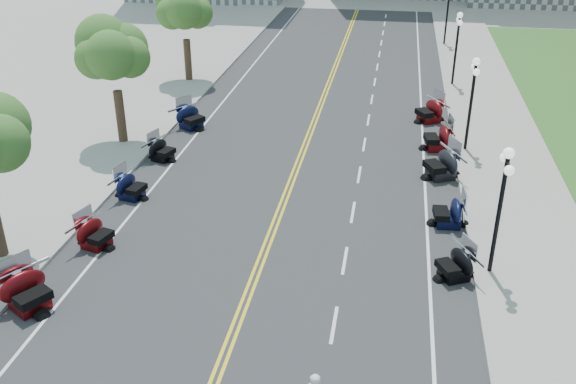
{
  "coord_description": "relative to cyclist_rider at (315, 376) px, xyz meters",
  "views": [
    {
      "loc": [
        4.56,
        -17.08,
        13.45
      ],
      "look_at": [
        0.7,
        5.55,
        2.0
      ],
      "focal_mm": 40.0,
      "sensor_mm": 36.0,
      "label": 1
    }
  ],
  "objects": [
    {
      "name": "sidewalk_south",
      "position": [
        -13.63,
        14.62,
        -1.87
      ],
      "size": [
        5.0,
        90.0,
        0.15
      ],
      "primitive_type": "cube",
      "color": "#9E9991",
      "rests_on": "ground"
    },
    {
      "name": "lane_dash_7",
      "position": [
        0.07,
        8.62,
        -1.93
      ],
      "size": [
        0.12,
        2.0,
        0.0
      ],
      "primitive_type": "cube",
      "color": "white",
      "rests_on": "road"
    },
    {
      "name": "centerline_yellow_b",
      "position": [
        -3.01,
        14.62,
        -1.93
      ],
      "size": [
        0.12,
        90.0,
        0.0
      ],
      "primitive_type": "cube",
      "color": "yellow",
      "rests_on": "road"
    },
    {
      "name": "lane_dash_9",
      "position": [
        0.07,
        16.62,
        -1.93
      ],
      "size": [
        0.12,
        2.0,
        0.0
      ],
      "primitive_type": "cube",
      "color": "white",
      "rests_on": "road"
    },
    {
      "name": "motorcycle_s_9",
      "position": [
        -10.12,
        21.5,
        -1.22
      ],
      "size": [
        2.88,
        2.88,
        1.45
      ],
      "primitive_type": null,
      "rotation": [
        0.0,
        0.0,
        0.97
      ],
      "color": "black",
      "rests_on": "road"
    },
    {
      "name": "lane_dash_15",
      "position": [
        0.07,
        40.62,
        -1.93
      ],
      "size": [
        0.12,
        2.0,
        0.0
      ],
      "primitive_type": "cube",
      "color": "white",
      "rests_on": "road"
    },
    {
      "name": "motorcycle_s_6",
      "position": [
        -9.85,
        8.0,
        -1.3
      ],
      "size": [
        2.26,
        2.26,
        1.28
      ],
      "primitive_type": null,
      "rotation": [
        0.0,
        0.0,
        1.29
      ],
      "color": "#590A0C",
      "rests_on": "road"
    },
    {
      "name": "motorcycle_s_7",
      "position": [
        -10.1,
        12.32,
        -1.31
      ],
      "size": [
        2.14,
        2.14,
        1.27
      ],
      "primitive_type": null,
      "rotation": [
        0.0,
        0.0,
        1.37
      ],
      "color": "black",
      "rests_on": "road"
    },
    {
      "name": "edge_line_south",
      "position": [
        -9.53,
        14.62,
        -1.93
      ],
      "size": [
        0.12,
        90.0,
        0.0
      ],
      "primitive_type": "cube",
      "color": "white",
      "rests_on": "road"
    },
    {
      "name": "street_lamp_3",
      "position": [
        5.47,
        20.62,
        0.66
      ],
      "size": [
        0.5,
        1.2,
        4.9
      ],
      "primitive_type": null,
      "color": "black",
      "rests_on": "sidewalk_north"
    },
    {
      "name": "road",
      "position": [
        -3.13,
        14.62,
        -1.94
      ],
      "size": [
        16.0,
        90.0,
        0.01
      ],
      "primitive_type": "cube",
      "color": "#333335",
      "rests_on": "ground"
    },
    {
      "name": "motorcycle_n_9",
      "position": [
        3.99,
        20.59,
        -1.18
      ],
      "size": [
        2.49,
        2.49,
        1.53
      ],
      "primitive_type": null,
      "rotation": [
        0.0,
        0.0,
        -1.42
      ],
      "color": "#590A0C",
      "rests_on": "road"
    },
    {
      "name": "street_lamp_4",
      "position": [
        5.47,
        32.62,
        0.66
      ],
      "size": [
        0.5,
        1.2,
        4.9
      ],
      "primitive_type": null,
      "color": "black",
      "rests_on": "sidewalk_north"
    },
    {
      "name": "lane_dash_11",
      "position": [
        0.07,
        24.62,
        -1.93
      ],
      "size": [
        0.12,
        2.0,
        0.0
      ],
      "primitive_type": "cube",
      "color": "white",
      "rests_on": "road"
    },
    {
      "name": "motorcycle_n_7",
      "position": [
        4.12,
        12.15,
        -1.26
      ],
      "size": [
        2.09,
        2.09,
        1.36
      ],
      "primitive_type": null,
      "rotation": [
        0.0,
        0.0,
        -1.49
      ],
      "color": "black",
      "rests_on": "road"
    },
    {
      "name": "lane_dash_10",
      "position": [
        0.07,
        20.62,
        -1.93
      ],
      "size": [
        0.12,
        2.0,
        0.0
      ],
      "primitive_type": "cube",
      "color": "white",
      "rests_on": "road"
    },
    {
      "name": "lane_dash_8",
      "position": [
        0.07,
        12.62,
        -1.93
      ],
      "size": [
        0.12,
        2.0,
        0.0
      ],
      "primitive_type": "cube",
      "color": "white",
      "rests_on": "road"
    },
    {
      "name": "tree_4",
      "position": [
        -13.13,
        30.62,
        2.81
      ],
      "size": [
        4.8,
        4.8,
        9.2
      ],
      "primitive_type": null,
      "color": "#235619",
      "rests_on": "sidewalk_south"
    },
    {
      "name": "sidewalk_north",
      "position": [
        7.37,
        14.62,
        -1.87
      ],
      "size": [
        5.0,
        90.0,
        0.15
      ],
      "primitive_type": "cube",
      "color": "#9E9991",
      "rests_on": "ground"
    },
    {
      "name": "motorcycle_s_5",
      "position": [
        -10.34,
        3.78,
        -1.19
      ],
      "size": [
        2.95,
        2.95,
        1.5
      ],
      "primitive_type": null,
      "rotation": [
        0.0,
        0.0,
        1.02
      ],
      "color": "#590A0C",
      "rests_on": "road"
    },
    {
      "name": "tree_3",
      "position": [
        -13.13,
        18.62,
        2.81
      ],
      "size": [
        4.8,
        4.8,
        9.2
      ],
      "primitive_type": null,
      "color": "#235619",
      "rests_on": "sidewalk_south"
    },
    {
      "name": "centerline_yellow_a",
      "position": [
        -3.25,
        14.62,
        -1.93
      ],
      "size": [
        0.12,
        90.0,
        0.0
      ],
      "primitive_type": "cube",
      "color": "yellow",
      "rests_on": "road"
    },
    {
      "name": "motorcycle_s_8",
      "position": [
        -10.19,
        16.73,
        -1.33
      ],
      "size": [
        2.22,
        2.22,
        1.23
      ],
      "primitive_type": null,
      "rotation": [
        0.0,
        0.0,
        1.25
      ],
      "color": "black",
      "rests_on": "road"
    },
    {
      "name": "motorcycle_n_8",
      "position": [
        4.0,
        16.96,
        -1.16
      ],
      "size": [
        2.98,
        2.98,
        1.57
      ],
      "primitive_type": null,
      "rotation": [
        0.0,
        0.0,
        -1.13
      ],
      "color": "black",
      "rests_on": "road"
    },
    {
      "name": "lane_dash_16",
      "position": [
        0.07,
        44.62,
        -1.93
      ],
      "size": [
        0.12,
        2.0,
        0.0
      ],
      "primitive_type": "cube",
      "color": "white",
      "rests_on": "road"
    },
    {
      "name": "lane_dash_18",
      "position": [
        0.07,
        52.62,
        -1.93
      ],
      "size": [
        0.12,
        2.0,
        0.0
      ],
      "primitive_type": "cube",
      "color": "white",
      "rests_on": "road"
    },
    {
      "name": "lane_dash_17",
      "position": [
        0.07,
        48.62,
        -1.93
      ],
      "size": [
        0.12,
        2.0,
        0.0
      ],
      "primitive_type": "cube",
      "color": "white",
      "rests_on": "road"
    },
    {
      "name": "motorcycle_n_6",
      "position": [
        4.13,
        8.13,
        -1.31
      ],
      "size": [
        2.43,
        2.43,
        1.26
      ],
      "primitive_type": null,
      "rotation": [
        0.0,
        0.0,
        -1.09
      ],
      "color": "black",
      "rests_on": "road"
    },
    {
      "name": "street_lamp_2",
      "position": [
        5.47,
        8.62,
        0.66
      ],
      "size": [
        0.5,
        1.2,
        4.9
      ],
      "primitive_type": null,
      "color": "black",
      "rests_on": "sidewalk_north"
    },
    {
      "name": "cyclist_rider",
      "position": [
        0.0,
        0.0,
        0.0
      ],
      "size": [
        0.6,
        0.4,
        1.65
      ],
      "primitive_type": "imported",
      "rotation": [
        0.0,
        0.0,
        3.14
      ],
      "color": "white",
      "rests_on": "bicycle"
    },
    {
      "name": "lane_dash_13",
      "position": [
        0.07,
        32.62,
        -1.93
      ],
      "size": [
        0.12,
        2.0,
        0.0
      ],
      "primitive_type": "cube",
      "color": "white",
      "rests_on": "road"
    },
    {
      "name": "motorcycle_n_10",
      "position": [
        3.65,
        24.94,
        -1.2
      ],
      "size": [
        2.91,
        2.91,
        1.49
      ],
      "primitive_type": null,
      "rotation": [
        0.0,
        0.0,
        -1.03
      ],
      "color": "#590A0C",
      "rests_on": "road"
    },
    {
      "name": "lane_dash_12",
      "position": [
        0.07,
        28.62,
        -1.93
      ],
      "size": [
        0.12,
        2.0,
        0.0
      ],
      "primitive_type": "cube",
      "color": "white",
      "rests_on": "road"
    },
    {
      "name": "lane_dash_14",
      "position": [
        0.07,
        36.62,
        -1.93
      ],
      "size": [
        0.12,
        2.0,
        0.0
      ],
      "primitive_type": "cube",
      "color": "white",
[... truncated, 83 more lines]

